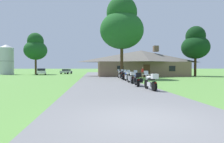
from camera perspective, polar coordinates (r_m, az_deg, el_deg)
The scene contains 16 objects.
ground_plane at distance 25.44m, azimuth -2.44°, elevation -2.38°, with size 500.00×500.00×0.00m, color #56893D.
asphalt_driveway at distance 23.44m, azimuth -2.15°, elevation -2.61°, with size 6.40×80.00×0.06m, color slate.
motorcycle_white_nearest_to_camera at distance 12.98m, azimuth 11.76°, elevation -3.10°, with size 0.66×2.08×1.30m.
motorcycle_blue_second_in_row at distance 15.66m, azimuth 7.70°, elevation -2.40°, with size 0.82×2.08×1.30m.
motorcycle_black_third_in_row at distance 18.38m, azimuth 5.88°, elevation -1.86°, with size 0.80×2.08×1.30m.
motorcycle_blue_fourth_in_row at distance 20.95m, azimuth 4.73°, elevation -1.49°, with size 0.82×2.08×1.30m.
motorcycle_red_fifth_in_row at distance 23.64m, azimuth 3.34°, elevation -1.18°, with size 0.76×2.08×1.30m.
motorcycle_silver_farthest_in_row at distance 26.68m, azimuth 2.50°, elevation -0.89°, with size 0.69×2.08×1.30m.
stone_lodge at distance 35.49m, azimuth 8.80°, elevation 2.61°, with size 16.82×7.94×5.70m.
bystander_red_shirt_near_lodge at distance 29.89m, azimuth 9.30°, elevation -0.08°, with size 0.32×0.53×1.67m.
tree_right_of_lodge at distance 38.24m, azimuth 24.03°, elevation 7.62°, with size 5.02×5.02×9.24m.
tree_left_far at distance 47.02m, azimuth -22.22°, elevation 6.74°, with size 5.18×5.18×9.61m.
tree_by_lodge_front at distance 28.06m, azimuth 2.99°, elevation 13.87°, with size 6.33×6.33×11.90m.
metal_silo_distant at distance 49.42m, azimuth -29.45°, elevation 3.20°, with size 3.19×3.19×6.89m.
parked_white_suv_far_left at distance 44.44m, azimuth -20.70°, elevation 0.07°, with size 2.97×4.92×1.40m.
parked_silver_sedan_far_left at distance 48.95m, azimuth -13.72°, elevation 0.05°, with size 2.70×4.50×1.20m.
Camera 1 is at (-1.50, -5.34, 1.58)m, focal length 30.07 mm.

